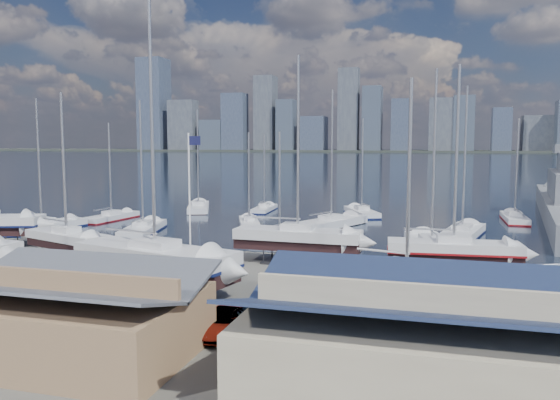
% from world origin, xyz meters
% --- Properties ---
extents(ground, '(1400.00, 1400.00, 0.00)m').
position_xyz_m(ground, '(0.00, -10.00, 0.00)').
color(ground, '#605E59').
rests_on(ground, ground).
extents(water, '(1400.00, 600.00, 0.40)m').
position_xyz_m(water, '(0.00, 300.00, -0.15)').
color(water, '#1A273C').
rests_on(water, ground).
extents(far_shore, '(1400.00, 80.00, 2.20)m').
position_xyz_m(far_shore, '(0.00, 560.00, 1.10)').
color(far_shore, '#2D332D').
rests_on(far_shore, ground).
extents(skyline, '(639.14, 43.80, 107.69)m').
position_xyz_m(skyline, '(-7.83, 553.76, 39.09)').
color(skyline, '#475166').
rests_on(skyline, far_shore).
extents(shed_grey, '(12.60, 8.40, 4.17)m').
position_xyz_m(shed_grey, '(0.00, -26.00, 2.15)').
color(shed_grey, '#8C6B4C').
rests_on(shed_grey, ground).
extents(shed_blue, '(13.65, 9.45, 4.71)m').
position_xyz_m(shed_blue, '(16.00, -26.00, 2.42)').
color(shed_blue, '#BFB293').
rests_on(shed_blue, ground).
extents(sailboat_cradle_2, '(9.03, 5.21, 14.35)m').
position_xyz_m(sailboat_cradle_2, '(-13.22, -8.44, 1.99)').
color(sailboat_cradle_2, '#2D2D33').
rests_on(sailboat_cradle_2, ground).
extents(sailboat_cradle_3, '(12.77, 6.39, 19.59)m').
position_xyz_m(sailboat_cradle_3, '(-1.34, -14.93, 2.26)').
color(sailboat_cradle_3, '#2D2D33').
rests_on(sailboat_cradle_3, ground).
extents(sailboat_cradle_4, '(10.74, 3.25, 17.31)m').
position_xyz_m(sailboat_cradle_4, '(5.93, -3.64, 2.14)').
color(sailboat_cradle_4, '#2D2D33').
rests_on(sailboat_cradle_4, ground).
extents(sailboat_cradle_5, '(8.88, 4.31, 14.00)m').
position_xyz_m(sailboat_cradle_5, '(15.38, -14.23, 1.97)').
color(sailboat_cradle_5, '#2D2D33').
rests_on(sailboat_cradle_5, ground).
extents(sailboat_cradle_6, '(10.03, 3.61, 15.89)m').
position_xyz_m(sailboat_cradle_6, '(18.45, -5.31, 2.06)').
color(sailboat_cradle_6, '#2D2D33').
rests_on(sailboat_cradle_6, ground).
extents(sailboat_moored_0, '(5.81, 11.05, 15.90)m').
position_xyz_m(sailboat_moored_0, '(-26.75, 5.09, 0.31)').
color(sailboat_moored_0, black).
rests_on(sailboat_moored_0, water).
extents(sailboat_moored_1, '(3.46, 9.13, 13.33)m').
position_xyz_m(sailboat_moored_1, '(-23.69, 14.66, 0.31)').
color(sailboat_moored_1, black).
rests_on(sailboat_moored_1, water).
extents(sailboat_moored_2, '(6.63, 10.81, 15.81)m').
position_xyz_m(sailboat_moored_2, '(-16.83, 27.15, 0.32)').
color(sailboat_moored_2, black).
rests_on(sailboat_moored_2, water).
extents(sailboat_moored_3, '(5.23, 10.78, 15.53)m').
position_xyz_m(sailboat_moored_3, '(-14.44, 6.53, 0.31)').
color(sailboat_moored_3, black).
rests_on(sailboat_moored_3, water).
extents(sailboat_moored_4, '(4.98, 8.17, 11.95)m').
position_xyz_m(sailboat_moored_4, '(-4.80, 15.24, 0.33)').
color(sailboat_moored_4, black).
rests_on(sailboat_moored_4, water).
extents(sailboat_moored_5, '(2.65, 8.10, 11.95)m').
position_xyz_m(sailboat_moored_5, '(-7.07, 29.06, 0.31)').
color(sailboat_moored_5, black).
rests_on(sailboat_moored_5, water).
extents(sailboat_moored_6, '(4.68, 8.22, 11.85)m').
position_xyz_m(sailboat_moored_6, '(1.49, 6.65, 0.31)').
color(sailboat_moored_6, black).
rests_on(sailboat_moored_6, water).
extents(sailboat_moored_7, '(7.73, 11.62, 17.14)m').
position_xyz_m(sailboat_moored_7, '(5.22, 16.46, 0.32)').
color(sailboat_moored_7, black).
rests_on(sailboat_moored_7, water).
extents(sailboat_moored_8, '(6.30, 9.75, 14.18)m').
position_xyz_m(sailboat_moored_8, '(7.42, 28.38, 0.31)').
color(sailboat_moored_8, black).
rests_on(sailboat_moored_8, water).
extents(sailboat_moored_9, '(5.50, 12.10, 17.64)m').
position_xyz_m(sailboat_moored_9, '(16.88, 4.17, 0.32)').
color(sailboat_moored_9, black).
rests_on(sailboat_moored_9, water).
extents(sailboat_moored_10, '(5.70, 11.67, 16.81)m').
position_xyz_m(sailboat_moored_10, '(20.05, 12.65, 0.31)').
color(sailboat_moored_10, black).
rests_on(sailboat_moored_10, water).
extents(sailboat_moored_11, '(2.60, 9.28, 13.87)m').
position_xyz_m(sailboat_moored_11, '(27.26, 27.72, 0.31)').
color(sailboat_moored_11, black).
rests_on(sailboat_moored_11, water).
extents(car_b, '(5.20, 2.60, 1.64)m').
position_xyz_m(car_b, '(-4.66, -17.99, 0.82)').
color(car_b, gray).
rests_on(car_b, ground).
extents(car_c, '(2.30, 4.78, 1.31)m').
position_xyz_m(car_c, '(6.12, -21.53, 0.66)').
color(car_c, gray).
rests_on(car_c, ground).
extents(car_d, '(3.32, 5.56, 1.51)m').
position_xyz_m(car_d, '(7.70, -19.43, 0.75)').
color(car_d, gray).
rests_on(car_d, ground).
extents(flagpole, '(0.97, 0.12, 10.88)m').
position_xyz_m(flagpole, '(0.05, -12.11, 6.20)').
color(flagpole, white).
rests_on(flagpole, ground).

